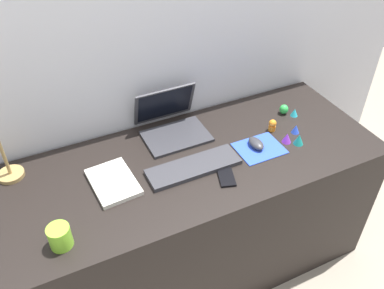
{
  "coord_description": "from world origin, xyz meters",
  "views": [
    {
      "loc": [
        -0.58,
        -1.22,
        1.93
      ],
      "look_at": [
        0.0,
        0.0,
        0.83
      ],
      "focal_mm": 38.11,
      "sensor_mm": 36.0,
      "label": 1
    }
  ],
  "objects_px": {
    "laptop": "(171,122)",
    "toy_figurine_purple": "(287,138)",
    "keyboard": "(194,167)",
    "toy_figurine_orange": "(272,125)",
    "toy_figurine_cyan": "(294,112)",
    "desk_lamp": "(2,152)",
    "toy_figurine_green": "(284,109)",
    "coffee_mug": "(60,237)",
    "toy_figurine_teal": "(299,139)",
    "toy_figurine_blue": "(296,129)",
    "notebook_pad": "(113,182)",
    "cell_phone": "(226,176)",
    "mouse": "(256,143)"
  },
  "relations": [
    {
      "from": "toy_figurine_blue",
      "to": "keyboard",
      "type": "bearing_deg",
      "value": -177.93
    },
    {
      "from": "keyboard",
      "to": "toy_figurine_cyan",
      "type": "bearing_deg",
      "value": 12.28
    },
    {
      "from": "coffee_mug",
      "to": "toy_figurine_teal",
      "type": "relative_size",
      "value": 1.72
    },
    {
      "from": "toy_figurine_orange",
      "to": "toy_figurine_green",
      "type": "distance_m",
      "value": 0.16
    },
    {
      "from": "notebook_pad",
      "to": "toy_figurine_blue",
      "type": "bearing_deg",
      "value": -6.43
    },
    {
      "from": "mouse",
      "to": "keyboard",
      "type": "bearing_deg",
      "value": -178.45
    },
    {
      "from": "laptop",
      "to": "toy_figurine_cyan",
      "type": "relative_size",
      "value": 7.35
    },
    {
      "from": "mouse",
      "to": "toy_figurine_teal",
      "type": "height_order",
      "value": "toy_figurine_teal"
    },
    {
      "from": "toy_figurine_orange",
      "to": "desk_lamp",
      "type": "bearing_deg",
      "value": 171.42
    },
    {
      "from": "laptop",
      "to": "toy_figurine_orange",
      "type": "height_order",
      "value": "laptop"
    },
    {
      "from": "keyboard",
      "to": "mouse",
      "type": "height_order",
      "value": "mouse"
    },
    {
      "from": "toy_figurine_purple",
      "to": "toy_figurine_cyan",
      "type": "xyz_separation_m",
      "value": [
        0.16,
        0.16,
        -0.0
      ]
    },
    {
      "from": "toy_figurine_orange",
      "to": "toy_figurine_blue",
      "type": "xyz_separation_m",
      "value": [
        0.09,
        -0.06,
        -0.01
      ]
    },
    {
      "from": "keyboard",
      "to": "toy_figurine_green",
      "type": "height_order",
      "value": "toy_figurine_green"
    },
    {
      "from": "cell_phone",
      "to": "notebook_pad",
      "type": "bearing_deg",
      "value": 177.25
    },
    {
      "from": "coffee_mug",
      "to": "toy_figurine_teal",
      "type": "distance_m",
      "value": 1.11
    },
    {
      "from": "toy_figurine_orange",
      "to": "toy_figurine_green",
      "type": "relative_size",
      "value": 1.21
    },
    {
      "from": "laptop",
      "to": "coffee_mug",
      "type": "xyz_separation_m",
      "value": [
        -0.62,
        -0.45,
        -0.01
      ]
    },
    {
      "from": "toy_figurine_orange",
      "to": "toy_figurine_cyan",
      "type": "relative_size",
      "value": 1.46
    },
    {
      "from": "toy_figurine_blue",
      "to": "toy_figurine_green",
      "type": "xyz_separation_m",
      "value": [
        0.04,
        0.16,
        0.0
      ]
    },
    {
      "from": "notebook_pad",
      "to": "toy_figurine_purple",
      "type": "xyz_separation_m",
      "value": [
        0.81,
        -0.08,
        0.01
      ]
    },
    {
      "from": "desk_lamp",
      "to": "toy_figurine_purple",
      "type": "bearing_deg",
      "value": -13.41
    },
    {
      "from": "toy_figurine_teal",
      "to": "toy_figurine_cyan",
      "type": "distance_m",
      "value": 0.23
    },
    {
      "from": "laptop",
      "to": "desk_lamp",
      "type": "relative_size",
      "value": 0.91
    },
    {
      "from": "desk_lamp",
      "to": "coffee_mug",
      "type": "bearing_deg",
      "value": -74.03
    },
    {
      "from": "laptop",
      "to": "toy_figurine_purple",
      "type": "relative_size",
      "value": 6.21
    },
    {
      "from": "laptop",
      "to": "toy_figurine_teal",
      "type": "relative_size",
      "value": 5.82
    },
    {
      "from": "toy_figurine_teal",
      "to": "notebook_pad",
      "type": "bearing_deg",
      "value": 172.29
    },
    {
      "from": "toy_figurine_orange",
      "to": "toy_figurine_cyan",
      "type": "distance_m",
      "value": 0.18
    },
    {
      "from": "keyboard",
      "to": "toy_figurine_orange",
      "type": "distance_m",
      "value": 0.47
    },
    {
      "from": "toy_figurine_purple",
      "to": "laptop",
      "type": "bearing_deg",
      "value": 145.19
    },
    {
      "from": "notebook_pad",
      "to": "toy_figurine_blue",
      "type": "height_order",
      "value": "toy_figurine_blue"
    },
    {
      "from": "desk_lamp",
      "to": "keyboard",
      "type": "bearing_deg",
      "value": -20.1
    },
    {
      "from": "keyboard",
      "to": "toy_figurine_teal",
      "type": "relative_size",
      "value": 7.96
    },
    {
      "from": "notebook_pad",
      "to": "toy_figurine_orange",
      "type": "distance_m",
      "value": 0.8
    },
    {
      "from": "laptop",
      "to": "mouse",
      "type": "bearing_deg",
      "value": -43.25
    },
    {
      "from": "laptop",
      "to": "toy_figurine_green",
      "type": "relative_size",
      "value": 6.06
    },
    {
      "from": "notebook_pad",
      "to": "coffee_mug",
      "type": "relative_size",
      "value": 2.7
    },
    {
      "from": "notebook_pad",
      "to": "toy_figurine_purple",
      "type": "relative_size",
      "value": 4.96
    },
    {
      "from": "cell_phone",
      "to": "desk_lamp",
      "type": "relative_size",
      "value": 0.39
    },
    {
      "from": "keyboard",
      "to": "cell_phone",
      "type": "bearing_deg",
      "value": -46.0
    },
    {
      "from": "toy_figurine_cyan",
      "to": "desk_lamp",
      "type": "bearing_deg",
      "value": 174.73
    },
    {
      "from": "cell_phone",
      "to": "desk_lamp",
      "type": "xyz_separation_m",
      "value": [
        -0.82,
        0.37,
        0.15
      ]
    },
    {
      "from": "toy_figurine_cyan",
      "to": "toy_figurine_teal",
      "type": "bearing_deg",
      "value": -121.83
    },
    {
      "from": "toy_figurine_teal",
      "to": "cell_phone",
      "type": "bearing_deg",
      "value": -173.26
    },
    {
      "from": "toy_figurine_green",
      "to": "coffee_mug",
      "type": "bearing_deg",
      "value": -164.2
    },
    {
      "from": "desk_lamp",
      "to": "toy_figurine_blue",
      "type": "height_order",
      "value": "desk_lamp"
    },
    {
      "from": "coffee_mug",
      "to": "toy_figurine_orange",
      "type": "relative_size",
      "value": 1.49
    },
    {
      "from": "laptop",
      "to": "coffee_mug",
      "type": "distance_m",
      "value": 0.76
    },
    {
      "from": "cell_phone",
      "to": "toy_figurine_purple",
      "type": "height_order",
      "value": "toy_figurine_purple"
    }
  ]
}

